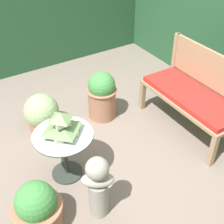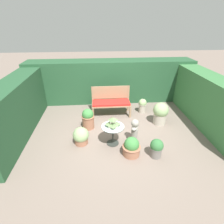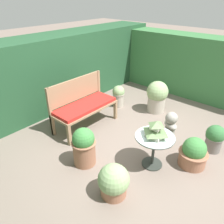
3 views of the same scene
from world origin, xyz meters
name	(u,v)px [view 1 (image 1 of 3)]	position (x,y,z in m)	size (l,w,h in m)	color
ground	(114,166)	(0.00, 0.00, 0.00)	(30.00, 30.00, 0.00)	#75665B
foliage_hedge_left	(31,17)	(-2.85, 0.21, 0.76)	(0.70, 3.62, 1.51)	#234C2D
garden_bench	(192,99)	(-0.09, 1.15, 0.42)	(1.31, 0.55, 0.50)	#937556
bench_backrest	(211,74)	(-0.09, 1.40, 0.68)	(1.31, 0.06, 0.96)	#937556
patio_table	(64,144)	(-0.17, -0.48, 0.43)	(0.60, 0.60, 0.55)	#2D332D
pagoda_birdhouse	(62,125)	(-0.17, -0.48, 0.66)	(0.31, 0.31, 0.26)	beige
garden_bust	(98,185)	(0.42, -0.43, 0.37)	(0.29, 0.33, 0.68)	gray
potted_plant_hedge_corner	(102,95)	(-0.85, 0.35, 0.33)	(0.39, 0.39, 0.64)	#9E664C
potted_plant_table_far	(42,114)	(-1.02, -0.40, 0.22)	(0.43, 0.43, 0.48)	#9E664C
potted_plant_patio_mid	(37,208)	(0.24, -0.95, 0.22)	(0.46, 0.46, 0.49)	#9E664C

